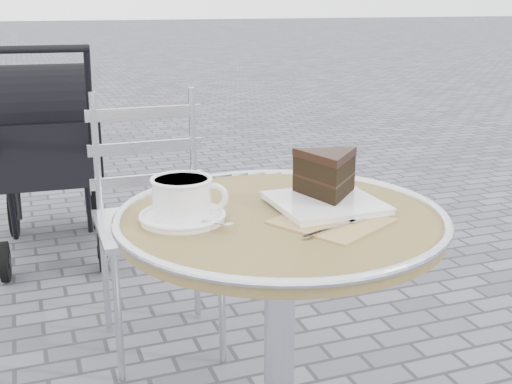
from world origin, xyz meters
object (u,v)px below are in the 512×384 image
object	(u,v)px
cafe_table	(280,284)
cake_plate_set	(328,180)
cappuccino_set	(183,202)
baby_stroller	(49,157)
bistro_chair	(152,191)

from	to	relation	value
cafe_table	cake_plate_set	world-z (taller)	cake_plate_set
cappuccino_set	baby_stroller	world-z (taller)	baby_stroller
cappuccino_set	cafe_table	bearing A→B (deg)	9.67
bistro_chair	cafe_table	bearing A→B (deg)	-82.07
baby_stroller	cake_plate_set	bearing A→B (deg)	-70.10
baby_stroller	bistro_chair	bearing A→B (deg)	-69.92
cappuccino_set	bistro_chair	world-z (taller)	bistro_chair
cake_plate_set	bistro_chair	world-z (taller)	bistro_chair
cappuccino_set	cake_plate_set	world-z (taller)	cake_plate_set
cafe_table	bistro_chair	distance (m)	0.90
cappuccino_set	baby_stroller	xyz separation A→B (m)	(-0.20, 1.88, -0.32)
cake_plate_set	bistro_chair	distance (m)	0.92
baby_stroller	cafe_table	bearing A→B (deg)	-73.91
cafe_table	bistro_chair	bearing A→B (deg)	97.24
cake_plate_set	baby_stroller	distance (m)	1.99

